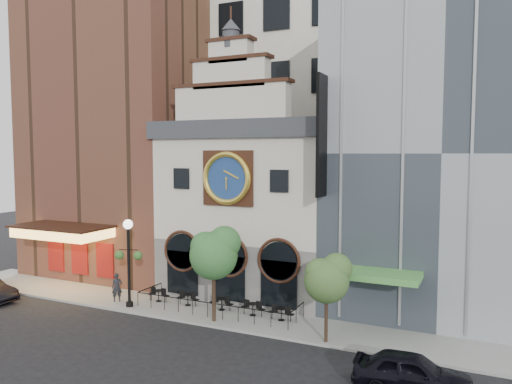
{
  "coord_description": "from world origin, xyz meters",
  "views": [
    {
      "loc": [
        15.39,
        -24.54,
        10.18
      ],
      "look_at": [
        1.03,
        6.0,
        7.53
      ],
      "focal_mm": 35.0,
      "sensor_mm": 36.0,
      "label": 1
    }
  ],
  "objects_px": {
    "tree_right": "(328,277)",
    "bistro_0": "(159,295)",
    "pedestrian": "(117,287)",
    "bistro_3": "(253,308)",
    "bistro_2": "(222,303)",
    "lamppost": "(128,253)",
    "car_right": "(412,372)",
    "bistro_1": "(188,298)",
    "bistro_4": "(281,313)",
    "tree_left": "(215,252)"
  },
  "relations": [
    {
      "from": "tree_right",
      "to": "bistro_0",
      "type": "bearing_deg",
      "value": 170.31
    },
    {
      "from": "pedestrian",
      "to": "bistro_3",
      "type": "bearing_deg",
      "value": -38.6
    },
    {
      "from": "bistro_3",
      "to": "pedestrian",
      "type": "xyz_separation_m",
      "value": [
        -9.58,
        -1.27,
        0.49
      ]
    },
    {
      "from": "bistro_2",
      "to": "lamppost",
      "type": "relative_size",
      "value": 0.28
    },
    {
      "from": "car_right",
      "to": "pedestrian",
      "type": "relative_size",
      "value": 2.59
    },
    {
      "from": "lamppost",
      "to": "car_right",
      "type": "bearing_deg",
      "value": -30.4
    },
    {
      "from": "bistro_1",
      "to": "bistro_4",
      "type": "distance_m",
      "value": 6.7
    },
    {
      "from": "bistro_0",
      "to": "lamppost",
      "type": "xyz_separation_m",
      "value": [
        -1.05,
        -1.73,
        3.09
      ]
    },
    {
      "from": "bistro_0",
      "to": "tree_left",
      "type": "bearing_deg",
      "value": -18.26
    },
    {
      "from": "bistro_2",
      "to": "car_right",
      "type": "height_order",
      "value": "car_right"
    },
    {
      "from": "bistro_1",
      "to": "tree_right",
      "type": "relative_size",
      "value": 0.33
    },
    {
      "from": "tree_left",
      "to": "bistro_3",
      "type": "bearing_deg",
      "value": 49.02
    },
    {
      "from": "bistro_3",
      "to": "bistro_4",
      "type": "relative_size",
      "value": 1.0
    },
    {
      "from": "bistro_2",
      "to": "car_right",
      "type": "xyz_separation_m",
      "value": [
        12.53,
        -5.85,
        0.23
      ]
    },
    {
      "from": "car_right",
      "to": "bistro_2",
      "type": "bearing_deg",
      "value": 61.66
    },
    {
      "from": "pedestrian",
      "to": "tree_left",
      "type": "height_order",
      "value": "tree_left"
    },
    {
      "from": "tree_left",
      "to": "bistro_1",
      "type": "bearing_deg",
      "value": 149.17
    },
    {
      "from": "bistro_4",
      "to": "lamppost",
      "type": "height_order",
      "value": "lamppost"
    },
    {
      "from": "tree_left",
      "to": "pedestrian",
      "type": "bearing_deg",
      "value": 175.77
    },
    {
      "from": "bistro_4",
      "to": "pedestrian",
      "type": "relative_size",
      "value": 0.82
    },
    {
      "from": "bistro_1",
      "to": "lamppost",
      "type": "height_order",
      "value": "lamppost"
    },
    {
      "from": "bistro_2",
      "to": "bistro_0",
      "type": "bearing_deg",
      "value": -177.96
    },
    {
      "from": "bistro_4",
      "to": "car_right",
      "type": "xyz_separation_m",
      "value": [
        8.32,
        -5.64,
        0.23
      ]
    },
    {
      "from": "bistro_2",
      "to": "bistro_4",
      "type": "xyz_separation_m",
      "value": [
        4.2,
        -0.21,
        0.0
      ]
    },
    {
      "from": "car_right",
      "to": "lamppost",
      "type": "distance_m",
      "value": 19.0
    },
    {
      "from": "bistro_1",
      "to": "bistro_2",
      "type": "height_order",
      "value": "same"
    },
    {
      "from": "bistro_2",
      "to": "lamppost",
      "type": "bearing_deg",
      "value": -161.96
    },
    {
      "from": "bistro_1",
      "to": "bistro_4",
      "type": "relative_size",
      "value": 1.0
    },
    {
      "from": "tree_left",
      "to": "tree_right",
      "type": "distance_m",
      "value": 7.08
    },
    {
      "from": "bistro_3",
      "to": "bistro_0",
      "type": "bearing_deg",
      "value": -179.44
    },
    {
      "from": "bistro_1",
      "to": "pedestrian",
      "type": "relative_size",
      "value": 0.82
    },
    {
      "from": "car_right",
      "to": "lamppost",
      "type": "xyz_separation_m",
      "value": [
        -18.36,
        3.95,
        2.85
      ]
    },
    {
      "from": "bistro_3",
      "to": "tree_right",
      "type": "relative_size",
      "value": 0.33
    },
    {
      "from": "bistro_2",
      "to": "tree_right",
      "type": "bearing_deg",
      "value": -16.65
    },
    {
      "from": "bistro_3",
      "to": "tree_left",
      "type": "bearing_deg",
      "value": -130.98
    },
    {
      "from": "lamppost",
      "to": "tree_right",
      "type": "xyz_separation_m",
      "value": [
        13.52,
        -0.4,
        -0.05
      ]
    },
    {
      "from": "pedestrian",
      "to": "lamppost",
      "type": "xyz_separation_m",
      "value": [
        1.48,
        -0.53,
        2.59
      ]
    },
    {
      "from": "bistro_4",
      "to": "pedestrian",
      "type": "height_order",
      "value": "pedestrian"
    },
    {
      "from": "tree_right",
      "to": "bistro_3",
      "type": "bearing_deg",
      "value": 157.95
    },
    {
      "from": "lamppost",
      "to": "pedestrian",
      "type": "bearing_deg",
      "value": 142.07
    },
    {
      "from": "bistro_1",
      "to": "car_right",
      "type": "relative_size",
      "value": 0.32
    },
    {
      "from": "tree_left",
      "to": "car_right",
      "type": "bearing_deg",
      "value": -18.13
    },
    {
      "from": "pedestrian",
      "to": "bistro_1",
      "type": "bearing_deg",
      "value": -31.25
    },
    {
      "from": "pedestrian",
      "to": "tree_right",
      "type": "relative_size",
      "value": 0.4
    },
    {
      "from": "car_right",
      "to": "pedestrian",
      "type": "distance_m",
      "value": 20.35
    },
    {
      "from": "bistro_3",
      "to": "bistro_1",
      "type": "bearing_deg",
      "value": 179.84
    },
    {
      "from": "bistro_2",
      "to": "car_right",
      "type": "relative_size",
      "value": 0.32
    },
    {
      "from": "bistro_2",
      "to": "tree_right",
      "type": "xyz_separation_m",
      "value": [
        7.68,
        -2.3,
        3.04
      ]
    },
    {
      "from": "bistro_0",
      "to": "tree_right",
      "type": "distance_m",
      "value": 13.01
    },
    {
      "from": "tree_right",
      "to": "bistro_4",
      "type": "bearing_deg",
      "value": 149.07
    }
  ]
}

